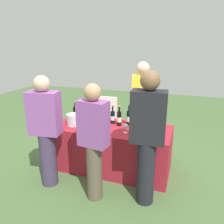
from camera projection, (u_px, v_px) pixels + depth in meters
ground_plane at (112, 167)px, 3.84m from camera, size 12.00×12.00×0.00m
tasting_table at (112, 148)px, 3.73m from camera, size 1.85×0.81×0.72m
wine_bottle_0 at (75, 113)px, 3.92m from camera, size 0.08×0.08×0.32m
wine_bottle_1 at (82, 115)px, 3.82m from camera, size 0.08×0.08×0.33m
wine_bottle_2 at (92, 116)px, 3.80m from camera, size 0.08×0.08×0.33m
wine_bottle_3 at (103, 115)px, 3.81m from camera, size 0.08×0.08×0.33m
wine_bottle_4 at (113, 117)px, 3.77m from camera, size 0.07×0.07×0.30m
wine_bottle_5 at (119, 118)px, 3.66m from camera, size 0.07×0.07×0.33m
wine_bottle_6 at (129, 118)px, 3.67m from camera, size 0.08×0.08×0.34m
wine_bottle_7 at (160, 123)px, 3.51m from camera, size 0.08×0.08×0.30m
wine_glass_0 at (76, 119)px, 3.69m from camera, size 0.07×0.07×0.14m
wine_glass_1 at (84, 122)px, 3.56m from camera, size 0.08×0.08×0.14m
wine_glass_2 at (93, 123)px, 3.52m from camera, size 0.07×0.07×0.13m
wine_glass_3 at (126, 126)px, 3.38m from camera, size 0.07×0.07×0.14m
ice_bucket at (73, 120)px, 3.69m from camera, size 0.22×0.22×0.18m
server_pouring at (142, 104)px, 4.10m from camera, size 0.38×0.24×1.70m
guest_0 at (46, 129)px, 3.16m from camera, size 0.45×0.30×1.61m
guest_1 at (94, 140)px, 2.86m from camera, size 0.40×0.26×1.56m
guest_2 at (147, 136)px, 2.76m from camera, size 0.43×0.26×1.72m
menu_board at (102, 118)px, 4.79m from camera, size 0.64×0.05×0.95m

